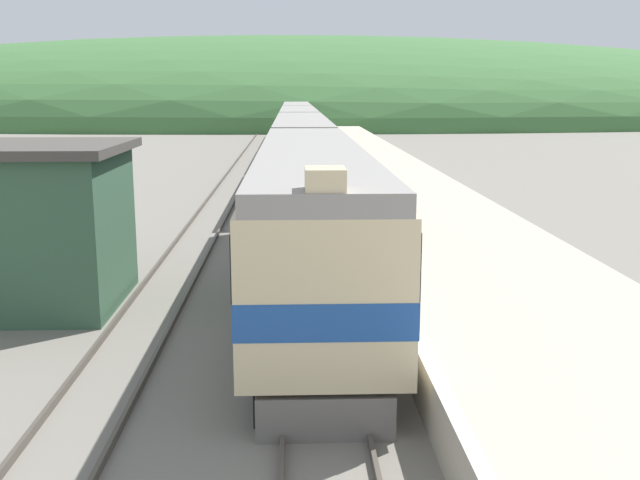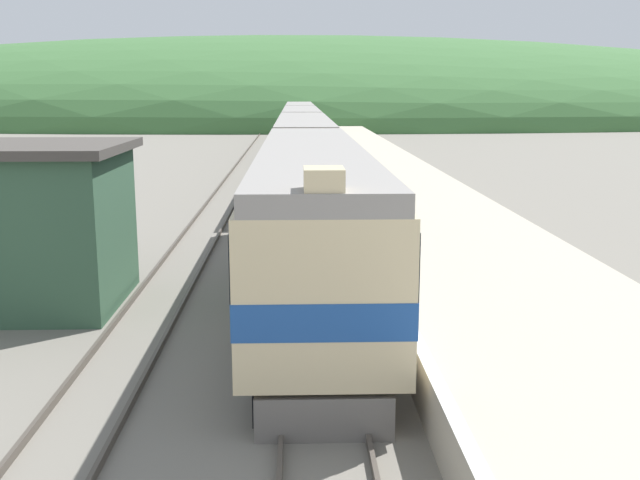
% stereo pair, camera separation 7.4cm
% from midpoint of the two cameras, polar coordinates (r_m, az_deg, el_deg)
% --- Properties ---
extents(track_main, '(1.52, 180.00, 0.16)m').
position_cam_midpoint_polar(track_main, '(63.80, -1.43, 6.42)').
color(track_main, '#4C443D').
rests_on(track_main, ground).
extents(track_siding, '(1.52, 180.00, 0.16)m').
position_cam_midpoint_polar(track_siding, '(63.91, -5.23, 6.38)').
color(track_siding, '#4C443D').
rests_on(track_siding, ground).
extents(platform, '(6.22, 140.00, 1.05)m').
position_cam_midpoint_polar(platform, '(44.18, 5.07, 4.68)').
color(platform, '#B2A893').
rests_on(platform, ground).
extents(distant_hills, '(231.05, 103.97, 30.48)m').
position_cam_midpoint_polar(distant_hills, '(146.74, -1.70, 9.26)').
color(distant_hills, '#3D6B38').
rests_on(distant_hills, ground).
extents(express_train_lead_car, '(3.01, 19.25, 4.49)m').
position_cam_midpoint_polar(express_train_lead_car, '(21.04, -0.52, 2.02)').
color(express_train_lead_car, black).
rests_on(express_train_lead_car, ground).
extents(carriage_second, '(3.00, 19.47, 4.13)m').
position_cam_midpoint_polar(carriage_second, '(41.37, -1.20, 6.67)').
color(carriage_second, black).
rests_on(carriage_second, ground).
extents(carriage_third, '(3.00, 19.47, 4.13)m').
position_cam_midpoint_polar(carriage_third, '(61.67, -1.43, 8.26)').
color(carriage_third, black).
rests_on(carriage_third, ground).
extents(carriage_fourth, '(3.00, 19.47, 4.13)m').
position_cam_midpoint_polar(carriage_fourth, '(81.99, -1.54, 9.06)').
color(carriage_fourth, black).
rests_on(carriage_fourth, ground).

